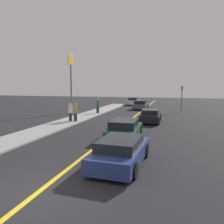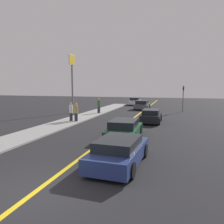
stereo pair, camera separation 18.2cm
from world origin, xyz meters
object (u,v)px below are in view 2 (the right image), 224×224
(car_ahead_center, at_px, (124,129))
(roadside_sign, at_px, (72,72))
(car_far_distant, at_px, (151,116))
(pedestrian_far_standing, at_px, (76,112))
(car_oncoming_far, at_px, (135,101))
(pedestrian_by_sign, at_px, (99,106))
(pedestrian_mid_group, at_px, (71,112))
(car_parked_left_lot, at_px, (142,105))
(traffic_light, at_px, (183,96))
(car_near_right_lane, at_px, (119,151))

(car_ahead_center, height_order, roadside_sign, roadside_sign)
(car_far_distant, distance_m, pedestrian_far_standing, 7.21)
(car_oncoming_far, height_order, pedestrian_by_sign, pedestrian_by_sign)
(car_ahead_center, bearing_deg, pedestrian_mid_group, 141.22)
(car_ahead_center, distance_m, car_parked_left_lot, 18.57)
(car_parked_left_lot, bearing_deg, traffic_light, -16.47)
(car_parked_left_lot, bearing_deg, pedestrian_mid_group, -108.35)
(roadside_sign, bearing_deg, pedestrian_by_sign, 1.24)
(car_far_distant, bearing_deg, car_oncoming_far, 104.71)
(car_near_right_lane, distance_m, car_ahead_center, 4.99)
(car_near_right_lane, xyz_separation_m, traffic_light, (3.22, 21.58, 1.56))
(car_oncoming_far, bearing_deg, car_far_distant, -78.15)
(car_ahead_center, relative_size, pedestrian_by_sign, 2.35)
(car_near_right_lane, distance_m, pedestrian_far_standing, 11.96)
(car_far_distant, xyz_separation_m, car_parked_left_lot, (-2.61, 11.63, 0.03))
(traffic_light, bearing_deg, pedestrian_far_standing, -130.47)
(car_near_right_lane, xyz_separation_m, pedestrian_mid_group, (-7.33, 9.79, 0.40))
(car_far_distant, bearing_deg, car_near_right_lane, -90.83)
(pedestrian_mid_group, height_order, pedestrian_by_sign, pedestrian_by_sign)
(car_parked_left_lot, distance_m, pedestrian_mid_group, 14.45)
(car_far_distant, distance_m, car_parked_left_lot, 11.92)
(car_ahead_center, xyz_separation_m, pedestrian_mid_group, (-6.41, 4.89, 0.39))
(car_ahead_center, bearing_deg, roadside_sign, 128.34)
(traffic_light, bearing_deg, car_far_distant, -107.63)
(car_near_right_lane, distance_m, car_far_distant, 11.78)
(car_ahead_center, height_order, pedestrian_far_standing, pedestrian_far_standing)
(pedestrian_by_sign, bearing_deg, car_parked_left_lot, 58.34)
(car_oncoming_far, bearing_deg, traffic_light, -50.71)
(car_parked_left_lot, distance_m, pedestrian_by_sign, 8.31)
(car_parked_left_lot, relative_size, pedestrian_by_sign, 2.46)
(car_ahead_center, distance_m, pedestrian_mid_group, 8.07)
(pedestrian_mid_group, height_order, roadside_sign, roadside_sign)
(car_ahead_center, xyz_separation_m, pedestrian_far_standing, (-5.89, 4.91, 0.38))
(car_near_right_lane, bearing_deg, car_parked_left_lot, 98.70)
(car_ahead_center, xyz_separation_m, pedestrian_by_sign, (-5.94, 11.43, 0.40))
(car_far_distant, relative_size, car_parked_left_lot, 0.90)
(car_near_right_lane, relative_size, pedestrian_mid_group, 2.46)
(pedestrian_by_sign, distance_m, traffic_light, 11.42)
(car_oncoming_far, height_order, pedestrian_mid_group, pedestrian_mid_group)
(car_near_right_lane, height_order, pedestrian_by_sign, pedestrian_by_sign)
(car_oncoming_far, distance_m, pedestrian_mid_group, 20.82)
(pedestrian_far_standing, height_order, traffic_light, traffic_light)
(pedestrian_by_sign, bearing_deg, car_ahead_center, -62.56)
(car_ahead_center, distance_m, car_far_distant, 6.95)
(car_ahead_center, distance_m, pedestrian_by_sign, 12.89)
(pedestrian_mid_group, bearing_deg, car_ahead_center, -37.31)
(car_far_distant, height_order, car_oncoming_far, car_oncoming_far)
(car_parked_left_lot, distance_m, traffic_light, 6.20)
(car_ahead_center, bearing_deg, pedestrian_far_standing, 138.75)
(traffic_light, xyz_separation_m, roadside_sign, (-13.61, -5.32, 3.09))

